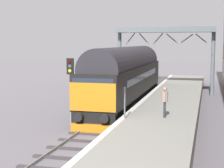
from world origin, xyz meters
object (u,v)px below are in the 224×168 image
signal_post_near (71,82)px  platform_number_sign (124,97)px  waiting_passenger (165,99)px  diesel_locomotive (126,75)px

signal_post_near → platform_number_sign: (3.91, -2.30, -0.50)m
platform_number_sign → waiting_passenger: size_ratio=1.01×
waiting_passenger → platform_number_sign: bearing=104.8°
diesel_locomotive → platform_number_sign: 9.08m
diesel_locomotive → signal_post_near: (-2.04, -6.58, 0.15)m
diesel_locomotive → platform_number_sign: size_ratio=10.56×
diesel_locomotive → signal_post_near: 6.90m
signal_post_near → waiting_passenger: size_ratio=2.48×
diesel_locomotive → signal_post_near: bearing=-107.2°
signal_post_near → platform_number_sign: signal_post_near is taller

